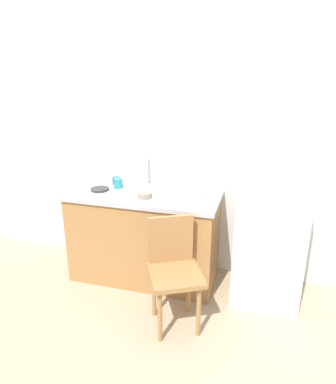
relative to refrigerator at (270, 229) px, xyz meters
name	(u,v)px	position (x,y,z in m)	size (l,w,h in m)	color
ground_plane	(166,325)	(-0.75, -0.65, -0.66)	(8.00, 8.00, 0.00)	tan
back_wall	(195,140)	(-0.75, 0.35, 0.67)	(4.80, 0.10, 2.67)	silver
cabinet_base	(145,237)	(-1.16, 0.00, -0.24)	(1.38, 0.60, 0.85)	#A87542
countertop	(144,195)	(-1.16, 0.00, 0.20)	(1.42, 0.64, 0.04)	#B7B7BC
faucet	(147,170)	(-1.21, 0.25, 0.37)	(0.02, 0.02, 0.30)	#B7B7BC
refrigerator	(270,229)	(0.00, 0.00, 0.00)	(0.57, 0.60, 1.33)	white
chair	(174,268)	(-0.71, -0.57, -0.16)	(0.54, 0.54, 0.89)	#A87542
dish_tray	(190,192)	(-0.73, 0.07, 0.25)	(0.28, 0.20, 0.05)	white
terracotta_bowl	(145,195)	(-1.11, -0.11, 0.25)	(0.13, 0.13, 0.05)	gray
hotplate	(100,189)	(-1.58, -0.04, 0.23)	(0.17, 0.17, 0.02)	#2D2D2D
cup_blue	(116,180)	(-1.51, 0.18, 0.26)	(0.08, 0.08, 0.07)	blue
cup_teal	(118,183)	(-1.44, 0.07, 0.27)	(0.08, 0.08, 0.09)	teal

